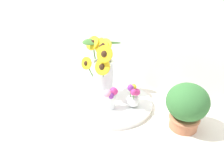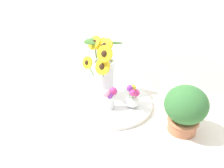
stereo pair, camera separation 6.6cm
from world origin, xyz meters
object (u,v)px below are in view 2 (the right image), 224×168
(mason_jar_sunflowers, at_px, (103,71))
(potted_plant, at_px, (185,108))
(vase_small_center, at_px, (109,98))
(serving_tray, at_px, (112,103))
(vase_bulb_right, at_px, (133,97))

(mason_jar_sunflowers, bearing_deg, potted_plant, 1.63)
(mason_jar_sunflowers, bearing_deg, vase_small_center, -36.66)
(mason_jar_sunflowers, bearing_deg, serving_tray, -18.71)
(potted_plant, bearing_deg, serving_tray, -173.78)
(serving_tray, distance_m, vase_small_center, 0.10)
(serving_tray, bearing_deg, vase_bulb_right, 11.74)
(serving_tray, distance_m, potted_plant, 0.41)
(vase_small_center, bearing_deg, mason_jar_sunflowers, 143.34)
(serving_tray, xyz_separation_m, potted_plant, (0.39, 0.04, 0.12))
(mason_jar_sunflowers, height_order, potted_plant, mason_jar_sunflowers)
(vase_small_center, height_order, potted_plant, potted_plant)
(mason_jar_sunflowers, xyz_separation_m, potted_plant, (0.48, 0.01, -0.05))
(serving_tray, relative_size, vase_bulb_right, 3.11)
(mason_jar_sunflowers, distance_m, vase_small_center, 0.17)
(mason_jar_sunflowers, xyz_separation_m, vase_bulb_right, (0.21, -0.00, -0.08))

